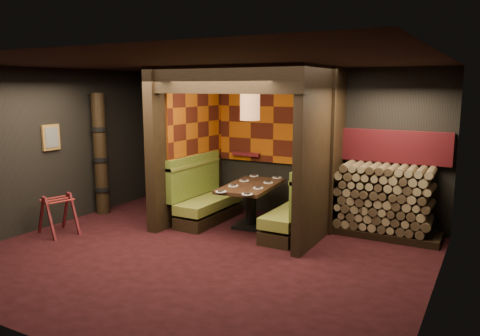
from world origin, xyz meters
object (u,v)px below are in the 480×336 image
Objects in this scene: dining_table at (251,197)px; firewood_stack at (389,201)px; booth_bench_left at (205,200)px; luggage_rack at (58,213)px; totem_column at (100,155)px; booth_bench_right at (298,213)px; pendant_lamp at (250,107)px.

firewood_stack is (2.28, 0.65, 0.06)m from dining_table.
booth_bench_left is at bearing -167.83° from firewood_stack.
totem_column reaches higher than luggage_rack.
booth_bench_left and booth_bench_right have the same top height.
pendant_lamp is 3.25m from totem_column.
booth_bench_right is (1.89, 0.00, 0.00)m from booth_bench_left.
firewood_stack is at bearing 17.10° from pendant_lamp.
pendant_lamp reaches higher than booth_bench_left.
pendant_lamp is 2.85m from firewood_stack.
luggage_rack is 0.32× the size of totem_column.
booth_bench_right is 4.13m from luggage_rack.
firewood_stack is (5.33, 1.25, -0.57)m from totem_column.
booth_bench_right is 0.67× the size of totem_column.
dining_table is 0.91× the size of firewood_stack.
pendant_lamp is at bearing -179.91° from booth_bench_right.
totem_column is 1.39× the size of firewood_stack.
booth_bench_right is at bearing -3.00° from dining_table.
totem_column is at bearing -165.25° from booth_bench_left.
luggage_rack is (-2.73, -1.96, -0.18)m from dining_table.
dining_table is 3.18m from totem_column.
luggage_rack is at bearing -145.11° from pendant_lamp.
booth_bench_right is at bearing 27.53° from luggage_rack.
luggage_rack is at bearing -152.47° from booth_bench_right.
booth_bench_left is 0.98m from dining_table.
booth_bench_left is 1.76× the size of pendant_lamp.
booth_bench_left is 0.92× the size of firewood_stack.
booth_bench_left is 2.30m from totem_column.
pendant_lamp is at bearing 10.18° from totem_column.
totem_column is (-0.32, 1.36, 0.82)m from luggage_rack.
luggage_rack is (-3.66, -1.91, -0.03)m from booth_bench_right.
booth_bench_right is 1.76× the size of pendant_lamp.
booth_bench_left is at bearing -177.12° from dining_table.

